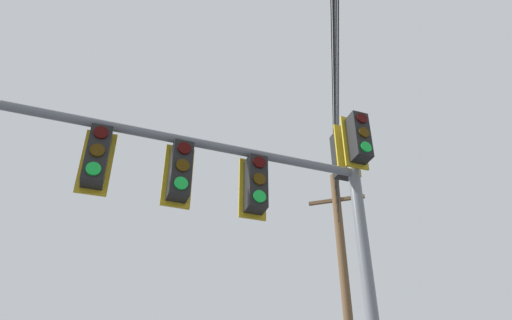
{
  "coord_description": "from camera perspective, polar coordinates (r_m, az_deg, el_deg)",
  "views": [
    {
      "loc": [
        -2.87,
        6.57,
        1.41
      ],
      "look_at": [
        1.3,
        1.59,
        5.48
      ],
      "focal_mm": 33.55,
      "sensor_mm": 36.0,
      "label": 1
    }
  ],
  "objects": [
    {
      "name": "utility_pole_wooden",
      "position": [
        16.99,
        10.88,
        -17.48
      ],
      "size": [
        2.01,
        0.93,
        10.83
      ],
      "color": "brown",
      "rests_on": "ground"
    },
    {
      "name": "signal_mast_assembly",
      "position": [
        7.47,
        2.88,
        -4.78
      ],
      "size": [
        3.34,
        5.2,
        6.66
      ],
      "color": "slate",
      "rests_on": "ground"
    }
  ]
}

